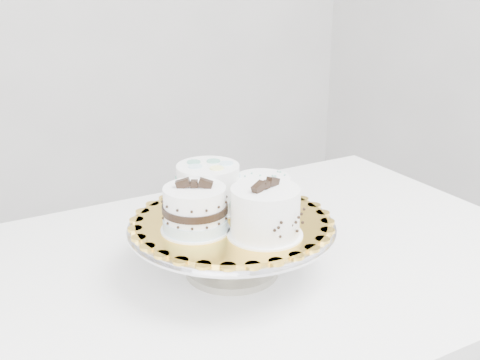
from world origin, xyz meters
TOP-DOWN VIEW (x-y plane):
  - table at (0.04, 0.28)m, footprint 1.23×0.90m
  - cake_stand at (-0.01, 0.25)m, footprint 0.35×0.35m
  - cake_board at (-0.01, 0.25)m, footprint 0.42×0.42m
  - cake_swirl at (-0.00, 0.17)m, footprint 0.13×0.13m
  - cake_banded at (-0.08, 0.25)m, footprint 0.14×0.14m
  - cake_dots at (-0.01, 0.32)m, footprint 0.13×0.13m
  - cake_ribbon at (0.06, 0.26)m, footprint 0.11×0.11m

SIDE VIEW (x-z plane):
  - table at x=0.04m, z-range 0.29..1.04m
  - cake_stand at x=-0.01m, z-range 0.77..0.86m
  - cake_board at x=-0.01m, z-range 0.84..0.85m
  - cake_ribbon at x=0.06m, z-range 0.85..0.90m
  - cake_banded at x=-0.08m, z-range 0.84..0.93m
  - cake_swirl at x=0.00m, z-range 0.84..0.93m
  - cake_dots at x=-0.01m, z-range 0.85..0.93m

